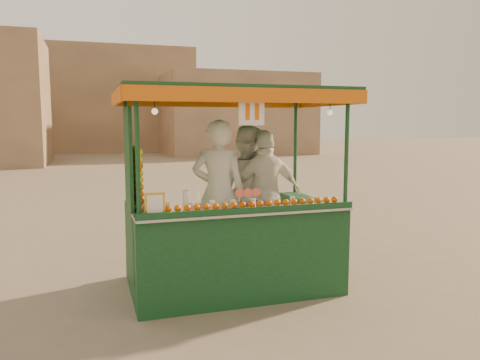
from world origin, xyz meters
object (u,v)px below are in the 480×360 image
object	(u,v)px
vendor_left	(219,192)
vendor_middle	(246,190)
vendor_right	(266,194)
juice_cart	(228,227)

from	to	relation	value
vendor_left	vendor_middle	size ratio (longest dim) A/B	1.04
vendor_left	vendor_right	size ratio (longest dim) A/B	1.08
vendor_left	juice_cart	bearing A→B (deg)	124.54
vendor_right	vendor_left	bearing A→B (deg)	8.73
vendor_middle	vendor_right	xyz separation A→B (m)	(0.19, -0.25, -0.03)
juice_cart	vendor_right	distance (m)	0.76
vendor_middle	juice_cart	bearing A→B (deg)	94.45
juice_cart	vendor_right	bearing A→B (deg)	27.44
vendor_middle	vendor_left	bearing A→B (deg)	78.00
vendor_right	vendor_middle	bearing A→B (deg)	-54.06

